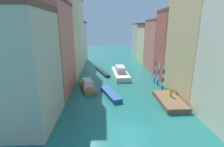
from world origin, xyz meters
name	(u,v)px	position (x,y,z in m)	size (l,w,h in m)	color
ground_plane	(117,76)	(0.00, 24.50, 0.00)	(154.00, 154.00, 0.00)	#1E6B66
building_left_0	(24,68)	(-12.73, 3.19, 7.26)	(6.58, 9.37, 14.48)	#BCB299
building_left_1	(51,49)	(-12.73, 13.87, 8.26)	(6.58, 11.56, 16.48)	#C6705B
building_left_2	(62,30)	(-12.73, 23.35, 11.35)	(6.58, 7.42, 22.67)	beige
building_left_3	(71,34)	(-12.73, 33.07, 10.20)	(6.58, 11.94, 20.37)	beige
building_left_4	(77,42)	(-12.73, 43.56, 7.03)	(6.58, 8.61, 14.04)	beige
building_right_1	(197,45)	(12.73, 11.59, 9.01)	(6.58, 11.69, 18.00)	#DBB77A
building_right_2	(173,46)	(12.73, 21.23, 7.92)	(6.58, 7.29, 15.81)	#B25147
building_right_3	(160,45)	(12.73, 30.37, 7.07)	(6.58, 11.04, 14.12)	#C6705B
building_right_4	(149,44)	(12.73, 42.12, 6.32)	(6.58, 12.16, 12.63)	beige
building_right_5	(142,40)	(12.73, 54.16, 6.82)	(6.58, 11.78, 13.63)	#BCB299
waterfront_dock	(169,100)	(7.42, 8.04, 0.37)	(3.56, 7.57, 0.75)	brown
person_on_dock	(171,93)	(7.88, 8.87, 1.41)	(0.36, 0.36, 1.45)	gold
mooring_pole_0	(163,77)	(8.24, 13.83, 2.70)	(0.37, 0.37, 5.28)	#1E479E
mooring_pole_1	(158,74)	(8.17, 16.58, 2.54)	(0.30, 0.30, 4.99)	#1E479E
mooring_pole_2	(155,71)	(8.06, 18.66, 2.57)	(0.28, 0.28, 5.05)	#1E479E
vaporetto_white	(120,72)	(0.88, 24.42, 0.83)	(3.96, 11.55, 2.46)	white
gondola_black	(102,72)	(-3.72, 27.43, 0.26)	(4.03, 9.68, 0.53)	black
motorboat_0	(88,85)	(-6.59, 15.27, 0.69)	(4.27, 7.78, 1.93)	olive
motorboat_1	(111,94)	(-2.07, 11.33, 0.34)	(3.71, 7.11, 0.69)	#234C93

